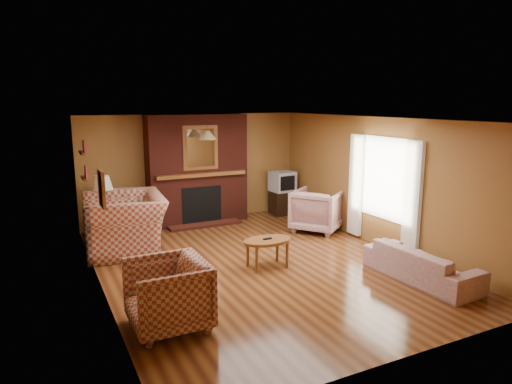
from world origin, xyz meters
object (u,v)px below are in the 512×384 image
coffee_table (267,243)px  table_lamp (102,190)px  fireplace (197,170)px  floral_armchair (317,210)px  plaid_armchair (168,295)px  floral_sofa (421,264)px  side_table (105,225)px  plaid_loveseat (125,223)px  tv_stand (282,203)px  crt_tv (282,181)px

coffee_table → table_lamp: size_ratio=1.27×
fireplace → table_lamp: size_ratio=3.67×
floral_armchair → coffee_table: bearing=89.7°
plaid_armchair → coffee_table: size_ratio=1.12×
floral_sofa → floral_armchair: size_ratio=1.87×
fireplace → coffee_table: (0.07, -3.19, -0.77)m
floral_armchair → table_lamp: bearing=36.5°
side_table → table_lamp: (0.00, 0.00, 0.69)m
table_lamp → side_table: bearing=0.0°
plaid_loveseat → side_table: size_ratio=2.45×
tv_stand → coffee_table: bearing=-122.3°
plaid_armchair → floral_armchair: size_ratio=0.97×
plaid_loveseat → table_lamp: 0.92m
floral_sofa → side_table: size_ratio=2.79×
plaid_armchair → floral_sofa: (3.85, -0.26, -0.16)m
floral_armchair → coffee_table: floral_armchair is taller
plaid_armchair → side_table: bearing=-178.0°
plaid_armchair → table_lamp: 3.98m
plaid_armchair → plaid_loveseat: bearing=178.0°
coffee_table → side_table: (-2.17, 2.66, -0.09)m
table_lamp → tv_stand: (4.15, 0.35, -0.73)m
floral_armchair → crt_tv: size_ratio=1.75×
floral_armchair → tv_stand: 1.58m
floral_sofa → crt_tv: (0.15, 4.54, 0.54)m
floral_armchair → table_lamp: 4.32m
coffee_table → fireplace: bearing=91.2°
coffee_table → floral_armchair: bearing=36.5°
plaid_armchair → table_lamp: (-0.15, 3.93, 0.59)m
coffee_table → tv_stand: (1.98, 3.01, -0.13)m
plaid_loveseat → side_table: bearing=-155.6°
plaid_loveseat → floral_armchair: size_ratio=1.65×
floral_sofa → table_lamp: size_ratio=2.75×
tv_stand → floral_armchair: bearing=-90.7°
plaid_loveseat → tv_stand: bearing=111.0°
floral_armchair → tv_stand: (0.05, 1.58, -0.16)m
floral_sofa → coffee_table: bearing=47.2°
tv_stand → side_table: bearing=-174.1°
fireplace → plaid_armchair: (-1.95, -4.47, -0.76)m
coffee_table → tv_stand: bearing=56.6°
fireplace → crt_tv: 2.09m
fireplace → crt_tv: bearing=-5.3°
fireplace → plaid_loveseat: bearing=-145.6°
floral_armchair → crt_tv: 1.61m
tv_stand → crt_tv: bearing=-88.9°
plaid_loveseat → tv_stand: plaid_loveseat is taller
floral_sofa → table_lamp: (-4.00, 4.19, 0.75)m
floral_sofa → side_table: side_table is taller
floral_armchair → side_table: size_ratio=1.49×
fireplace → coffee_table: fireplace is taller
table_lamp → plaid_loveseat: bearing=-71.1°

